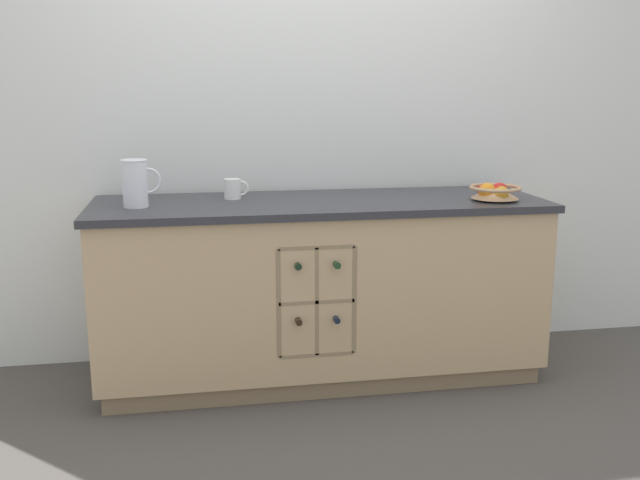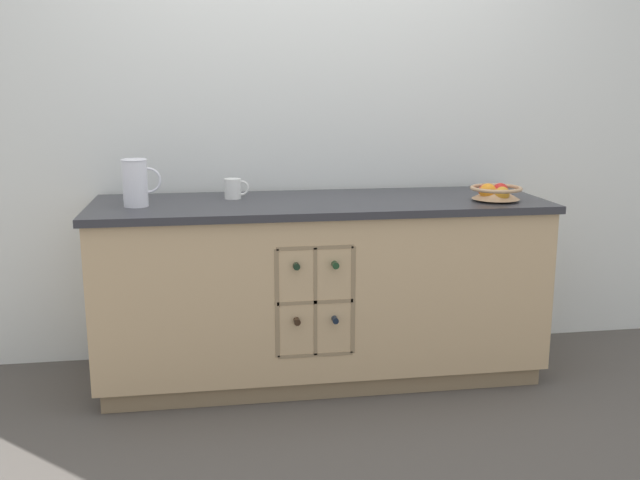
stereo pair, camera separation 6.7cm
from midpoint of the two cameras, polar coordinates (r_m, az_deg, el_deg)
The scene contains 6 objects.
ground_plane at distance 3.65m, azimuth 0.53°, elevation -10.61°, with size 14.00×14.00×0.00m, color #4C4742.
back_wall at distance 3.76m, azimuth -0.44°, elevation 10.05°, with size 4.51×0.06×2.55m, color silver.
kitchen_island at distance 3.50m, azimuth 0.54°, elevation -3.86°, with size 2.15×0.72×0.88m.
fruit_bowl at distance 3.50m, azimuth 14.39°, elevation 3.77°, with size 0.24×0.24×0.09m.
white_pitcher at distance 3.32m, azimuth -13.96°, elevation 4.54°, with size 0.18×0.12×0.22m.
ceramic_mug at distance 3.48m, azimuth -6.37°, elevation 4.11°, with size 0.12×0.08×0.10m.
Camera 2 is at (-0.52, -3.33, 1.42)m, focal length 40.00 mm.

